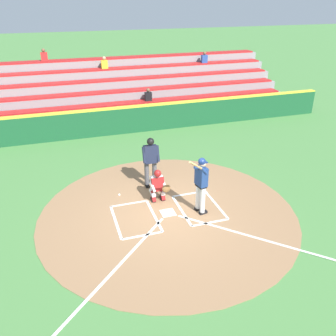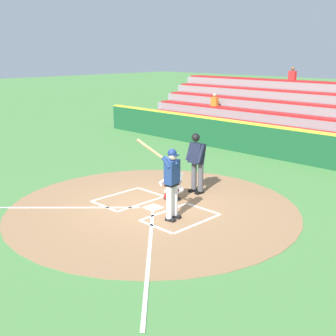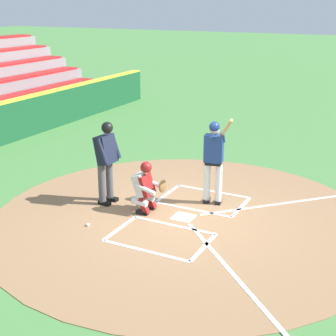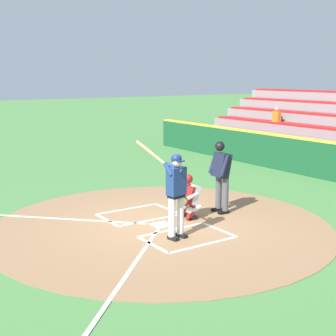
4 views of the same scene
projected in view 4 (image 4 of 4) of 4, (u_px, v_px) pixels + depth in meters
The scene contains 7 objects.
ground_plane at pixel (161, 225), 11.44m from camera, with size 120.00×120.00×0.00m, color #4C8442.
dirt_circle at pixel (161, 225), 11.44m from camera, with size 8.00×8.00×0.01m, color #99704C.
home_plate_and_chalk at pixel (129, 231), 10.96m from camera, with size 7.93×4.91×0.01m.
batter at pixel (176, 189), 10.30m from camera, with size 0.86×0.85×2.13m.
catcher at pixel (189, 196), 11.85m from camera, with size 0.60×0.60×1.13m.
plate_umpire at pixel (221, 172), 12.28m from camera, with size 0.59×0.43×1.86m.
baseball at pixel (183, 203), 13.30m from camera, with size 0.07×0.07×0.07m, color white.
Camera 4 is at (-9.20, 6.00, 3.49)m, focal length 51.79 mm.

